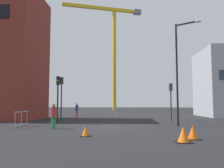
# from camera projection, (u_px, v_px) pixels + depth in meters

# --- Properties ---
(ground) EXTENTS (160.00, 160.00, 0.00)m
(ground) POSITION_uv_depth(u_px,v_px,m) (105.00, 127.00, 16.17)
(ground) COLOR black
(construction_crane) EXTENTS (18.60, 6.95, 24.97)m
(construction_crane) POSITION_uv_depth(u_px,v_px,m) (112.00, 41.00, 55.74)
(construction_crane) COLOR gold
(construction_crane) RESTS_ON ground
(streetlamp_tall) EXTENTS (1.66, 1.07, 7.54)m
(streetlamp_tall) POSITION_uv_depth(u_px,v_px,m) (180.00, 65.00, 16.96)
(streetlamp_tall) COLOR black
(streetlamp_tall) RESTS_ON ground
(traffic_light_near) EXTENTS (0.31, 0.39, 3.56)m
(traffic_light_near) POSITION_uv_depth(u_px,v_px,m) (171.00, 95.00, 22.43)
(traffic_light_near) COLOR #2D2D30
(traffic_light_near) RESTS_ON ground
(traffic_light_island) EXTENTS (0.36, 0.37, 4.25)m
(traffic_light_island) POSITION_uv_depth(u_px,v_px,m) (61.00, 91.00, 23.11)
(traffic_light_island) COLOR #2D2D30
(traffic_light_island) RESTS_ON ground
(traffic_light_corner) EXTENTS (0.28, 0.38, 3.83)m
(traffic_light_corner) POSITION_uv_depth(u_px,v_px,m) (58.00, 92.00, 18.73)
(traffic_light_corner) COLOR black
(traffic_light_corner) RESTS_ON ground
(pedestrian_walking) EXTENTS (0.34, 0.34, 1.63)m
(pedestrian_walking) POSITION_uv_depth(u_px,v_px,m) (54.00, 114.00, 15.04)
(pedestrian_walking) COLOR #2D844C
(pedestrian_walking) RESTS_ON ground
(pedestrian_waiting) EXTENTS (0.34, 0.34, 1.66)m
(pedestrian_waiting) POSITION_uv_depth(u_px,v_px,m) (77.00, 109.00, 26.20)
(pedestrian_waiting) COLOR #D14C8C
(pedestrian_waiting) RESTS_ON ground
(safety_barrier_right_run) EXTENTS (0.19, 2.38, 1.08)m
(safety_barrier_right_run) POSITION_uv_depth(u_px,v_px,m) (21.00, 119.00, 16.38)
(safety_barrier_right_run) COLOR gray
(safety_barrier_right_run) RESTS_ON ground
(safety_barrier_left_run) EXTENTS (1.99, 0.29, 1.08)m
(safety_barrier_left_run) POSITION_uv_depth(u_px,v_px,m) (108.00, 112.00, 27.79)
(safety_barrier_left_run) COLOR #B2B5BA
(safety_barrier_left_run) RESTS_ON ground
(traffic_cone_striped) EXTENTS (0.51, 0.51, 0.52)m
(traffic_cone_striped) POSITION_uv_depth(u_px,v_px,m) (86.00, 132.00, 11.58)
(traffic_cone_striped) COLOR black
(traffic_cone_striped) RESTS_ON ground
(traffic_cone_orange) EXTENTS (0.63, 0.63, 0.64)m
(traffic_cone_orange) POSITION_uv_depth(u_px,v_px,m) (193.00, 133.00, 10.61)
(traffic_cone_orange) COLOR black
(traffic_cone_orange) RESTS_ON ground
(traffic_cone_on_verge) EXTENTS (0.66, 0.66, 0.67)m
(traffic_cone_on_verge) POSITION_uv_depth(u_px,v_px,m) (183.00, 135.00, 9.73)
(traffic_cone_on_verge) COLOR black
(traffic_cone_on_verge) RESTS_ON ground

